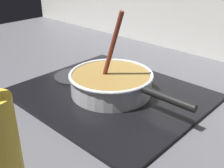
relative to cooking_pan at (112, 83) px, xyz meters
The scene contains 6 objects.
ground 0.24m from the cooking_pan, 91.45° to the right, with size 2.40×1.60×0.04m, color #4C4C51.
hob_plate 0.04m from the cooking_pan, behind, with size 0.56×0.48×0.01m, color black.
burner_ring 0.03m from the cooking_pan, behind, with size 0.16×0.16×0.01m, color #592D0C.
spare_burner 0.19m from the cooking_pan, behind, with size 0.15×0.15×0.01m, color #262628.
cooking_pan is the anchor object (origin of this frame).
sauce_bottle 0.46m from the cooking_pan, 71.11° to the right, with size 0.06×0.06×0.27m.
Camera 1 is at (0.54, -0.34, 0.42)m, focal length 44.16 mm.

